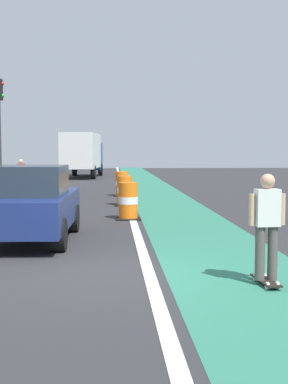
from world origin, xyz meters
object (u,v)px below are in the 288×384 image
object	(u,v)px
parked_sedan_nearest	(29,204)
traffic_barrel_back	(122,184)
pedestrian_waiting	(21,175)
delivery_truck_down_block	(83,153)
traffic_barrel_mid	(125,191)
traffic_barrel_front	(128,201)
skateboarder_on_lane	(267,225)

from	to	relation	value
parked_sedan_nearest	traffic_barrel_back	xyz separation A→B (m)	(2.28, 11.35, -0.30)
pedestrian_waiting	delivery_truck_down_block	bearing A→B (deg)	81.40
delivery_truck_down_block	pedestrian_waiting	world-z (taller)	delivery_truck_down_block
traffic_barrel_mid	pedestrian_waiting	xyz separation A→B (m)	(-4.74, 5.75, 0.33)
parked_sedan_nearest	traffic_barrel_mid	size ratio (longest dim) A/B	3.82
traffic_barrel_front	pedestrian_waiting	bearing A→B (deg)	116.38
parked_sedan_nearest	pedestrian_waiting	size ratio (longest dim) A/B	2.58
parked_sedan_nearest	traffic_barrel_front	xyz separation A→B (m)	(2.32, 3.58, -0.30)
skateboarder_on_lane	delivery_truck_down_block	size ratio (longest dim) A/B	0.22
skateboarder_on_lane	traffic_barrel_front	world-z (taller)	skateboarder_on_lane
parked_sedan_nearest	pedestrian_waiting	distance (m)	13.38
skateboarder_on_lane	pedestrian_waiting	size ratio (longest dim) A/B	1.05
parked_sedan_nearest	traffic_barrel_mid	world-z (taller)	parked_sedan_nearest
traffic_barrel_front	delivery_truck_down_block	size ratio (longest dim) A/B	0.14
traffic_barrel_front	traffic_barrel_mid	world-z (taller)	same
traffic_barrel_mid	traffic_barrel_back	world-z (taller)	same
traffic_barrel_mid	delivery_truck_down_block	xyz separation A→B (m)	(-2.62, 19.80, 1.31)
parked_sedan_nearest	delivery_truck_down_block	size ratio (longest dim) A/B	0.54
traffic_barrel_mid	pedestrian_waiting	bearing A→B (deg)	129.51
traffic_barrel_mid	pedestrian_waiting	world-z (taller)	pedestrian_waiting
skateboarder_on_lane	parked_sedan_nearest	size ratio (longest dim) A/B	0.41
skateboarder_on_lane	traffic_barrel_mid	bearing A→B (deg)	99.21
skateboarder_on_lane	traffic_barrel_front	distance (m)	7.86
skateboarder_on_lane	pedestrian_waiting	xyz separation A→B (m)	(-6.60, 17.20, -0.05)
skateboarder_on_lane	traffic_barrel_back	size ratio (longest dim) A/B	1.55
skateboarder_on_lane	traffic_barrel_back	world-z (taller)	skateboarder_on_lane
traffic_barrel_front	delivery_truck_down_block	xyz separation A→B (m)	(-2.62, 23.62, 1.31)
traffic_barrel_front	traffic_barrel_mid	size ratio (longest dim) A/B	1.00
traffic_barrel_front	delivery_truck_down_block	bearing A→B (deg)	96.33
parked_sedan_nearest	skateboarder_on_lane	bearing A→B (deg)	-44.15
traffic_barrel_back	traffic_barrel_front	bearing A→B (deg)	-89.72
parked_sedan_nearest	traffic_barrel_mid	xyz separation A→B (m)	(2.31, 7.41, -0.30)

